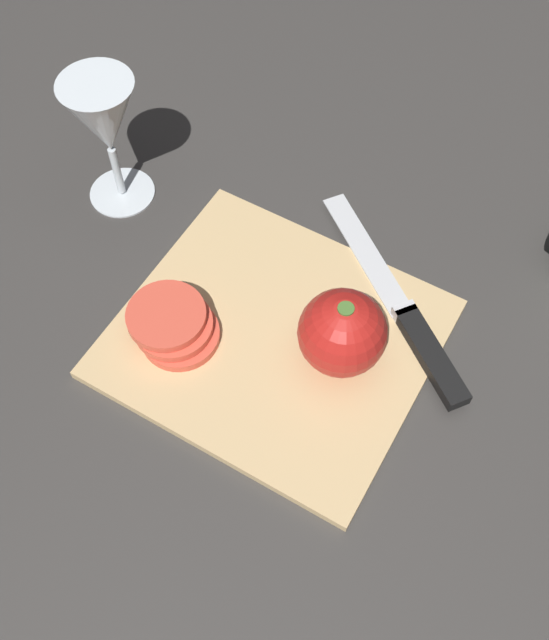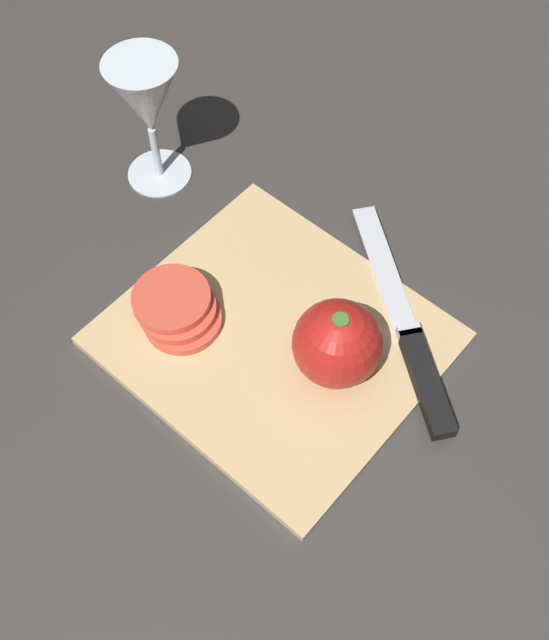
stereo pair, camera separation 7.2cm
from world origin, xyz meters
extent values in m
plane|color=#383533|center=(0.00, 0.00, 0.00)|extent=(3.00, 3.00, 0.00)
cube|color=tan|center=(0.08, 0.02, 0.01)|extent=(0.30, 0.27, 0.01)
cylinder|color=silver|center=(0.33, -0.06, 0.00)|extent=(0.07, 0.07, 0.00)
cylinder|color=silver|center=(0.33, -0.06, 0.04)|extent=(0.01, 0.01, 0.07)
cone|color=silver|center=(0.33, -0.06, 0.11)|extent=(0.08, 0.08, 0.09)
cone|color=#DBCC84|center=(0.33, -0.06, 0.08)|extent=(0.02, 0.02, 0.03)
sphere|color=red|center=(0.02, 0.01, 0.05)|extent=(0.08, 0.08, 0.08)
cylinder|color=#47702D|center=(0.02, 0.01, 0.09)|extent=(0.02, 0.02, 0.01)
cube|color=silver|center=(0.05, -0.12, 0.01)|extent=(0.15, 0.12, 0.00)
cube|color=silver|center=(-0.02, -0.07, 0.02)|extent=(0.02, 0.03, 0.01)
cube|color=black|center=(-0.06, -0.03, 0.02)|extent=(0.10, 0.09, 0.01)
cylinder|color=#DB4C38|center=(0.16, 0.07, 0.02)|extent=(0.08, 0.08, 0.01)
cylinder|color=#DB4C38|center=(0.17, 0.07, 0.03)|extent=(0.08, 0.08, 0.01)
cylinder|color=#DB4C38|center=(0.18, 0.07, 0.03)|extent=(0.08, 0.08, 0.01)
camera|label=1|loc=(-0.11, 0.35, 0.65)|focal=42.00mm
camera|label=2|loc=(-0.17, 0.30, 0.65)|focal=42.00mm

